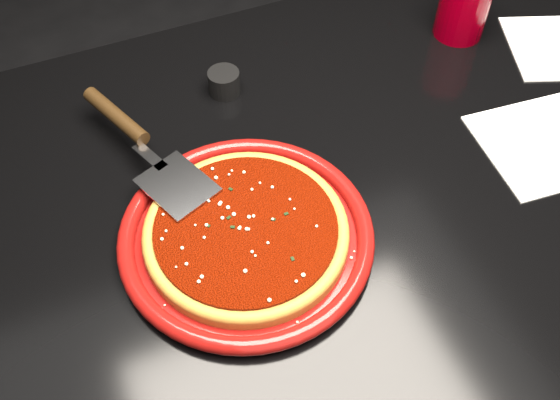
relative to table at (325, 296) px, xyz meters
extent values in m
cube|color=black|center=(0.00, 0.00, -0.38)|extent=(4.00, 4.00, 0.01)
cube|color=black|center=(0.00, 0.00, 0.00)|extent=(1.20, 0.80, 0.75)
cylinder|color=maroon|center=(-0.17, -0.07, 0.39)|extent=(0.34, 0.34, 0.02)
cylinder|color=olive|center=(-0.17, -0.07, 0.39)|extent=(0.27, 0.27, 0.01)
torus|color=olive|center=(-0.17, -0.07, 0.40)|extent=(0.27, 0.27, 0.02)
cylinder|color=#661002|center=(-0.17, -0.07, 0.40)|extent=(0.24, 0.24, 0.01)
cylinder|color=#8C000E|center=(0.32, 0.19, 0.43)|extent=(0.11, 0.11, 0.12)
cube|color=white|center=(0.29, -0.08, 0.38)|extent=(0.19, 0.19, 0.00)
cube|color=white|center=(0.45, 0.09, 0.38)|extent=(0.20, 0.21, 0.00)
cylinder|color=black|center=(-0.10, 0.21, 0.39)|extent=(0.06, 0.06, 0.04)
camera|label=1|loc=(-0.31, -0.50, 1.05)|focal=40.00mm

